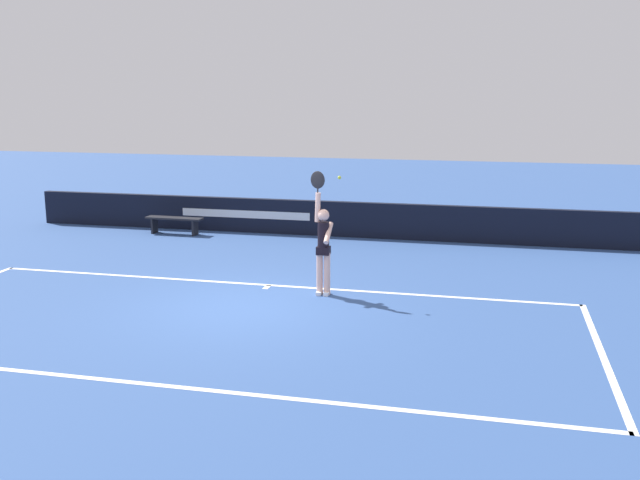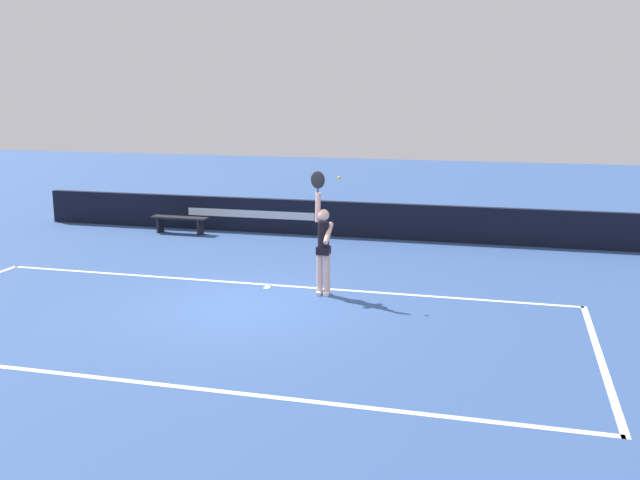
# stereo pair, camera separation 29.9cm
# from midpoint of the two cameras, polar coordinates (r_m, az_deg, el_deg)

# --- Properties ---
(ground_plane) EXTENTS (60.00, 60.00, 0.00)m
(ground_plane) POSITION_cam_midpoint_polar(r_m,az_deg,el_deg) (13.57, -6.69, -5.29)
(ground_plane) COLOR #31508A
(court_lines) EXTENTS (12.46, 5.42, 0.00)m
(court_lines) POSITION_cam_midpoint_polar(r_m,az_deg,el_deg) (12.63, -8.36, -6.63)
(court_lines) COLOR white
(court_lines) RESTS_ON ground
(back_wall) EXTENTS (17.58, 0.21, 0.97)m
(back_wall) POSITION_cam_midpoint_polar(r_m,az_deg,el_deg) (19.93, 0.14, 1.72)
(back_wall) COLOR black
(back_wall) RESTS_ON ground
(tennis_player) EXTENTS (0.42, 0.47, 2.45)m
(tennis_player) POSITION_cam_midpoint_polar(r_m,az_deg,el_deg) (14.03, -0.36, -0.33)
(tennis_player) COLOR beige
(tennis_player) RESTS_ON ground
(tennis_ball) EXTENTS (0.07, 0.07, 0.07)m
(tennis_ball) POSITION_cam_midpoint_polar(r_m,az_deg,el_deg) (13.74, 0.93, 4.97)
(tennis_ball) COLOR #CCDE33
(courtside_bench_near) EXTENTS (1.66, 0.41, 0.48)m
(courtside_bench_near) POSITION_cam_midpoint_polar(r_m,az_deg,el_deg) (20.63, -11.89, 1.47)
(courtside_bench_near) COLOR black
(courtside_bench_near) RESTS_ON ground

